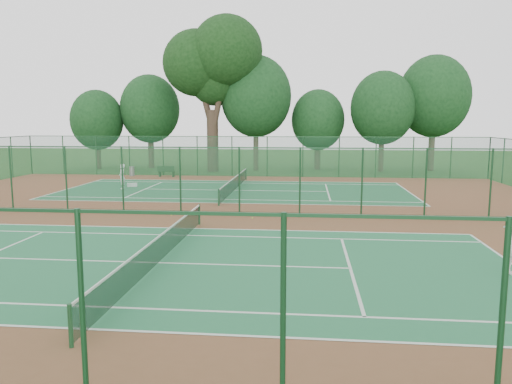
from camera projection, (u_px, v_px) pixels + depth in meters
The scene contains 17 objects.
ground at pixel (210, 214), 25.78m from camera, with size 120.00×120.00×0.00m, color #214B17.
red_pad at pixel (210, 214), 25.78m from camera, with size 40.00×36.00×0.01m, color brown.
court_near at pixel (159, 263), 16.92m from camera, with size 23.77×10.97×0.01m, color #206841.
court_far at pixel (235, 190), 34.65m from camera, with size 23.77×10.97×0.01m, color #1C5A36.
fence_north at pixel (250, 156), 43.26m from camera, with size 40.00×0.09×3.50m.
fence_divider at pixel (210, 181), 25.54m from camera, with size 40.00×0.09×3.50m.
tennis_net_near at pixel (159, 248), 16.84m from camera, with size 0.10×12.90×0.97m.
tennis_net_far at pixel (235, 183), 34.57m from camera, with size 0.10×12.90×0.97m.
player_far at pixel (122, 176), 35.27m from camera, with size 0.64×0.42×1.76m, color white.
trash_bin at pixel (132, 171), 43.80m from camera, with size 0.46×0.46×0.83m, color slate.
bench at pixel (166, 171), 43.01m from camera, with size 1.54×0.53×0.93m.
kit_bag at pixel (132, 185), 36.56m from camera, with size 0.72×0.27×0.27m, color silver.
stray_ball_a at pixel (252, 218), 24.63m from camera, with size 0.07×0.07×0.07m, color #B2C42D.
stray_ball_b at pixel (340, 218), 24.62m from camera, with size 0.07×0.07×0.07m, color #C9D732.
stray_ball_c at pixel (171, 215), 25.33m from camera, with size 0.06×0.06×0.06m, color gold.
big_tree at pixel (213, 62), 46.55m from camera, with size 9.43×6.90×14.49m.
evergreen_row at pixel (262, 170), 49.62m from camera, with size 39.00×5.00×12.00m, color black, non-canonical shape.
Camera 1 is at (4.92, -24.99, 4.79)m, focal length 35.00 mm.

